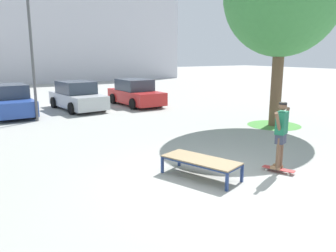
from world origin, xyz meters
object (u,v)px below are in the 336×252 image
object	(u,v)px
light_post	(30,32)
skater	(281,131)
car_blue	(10,101)
skateboard	(278,169)
car_red	(135,93)
skate_box	(201,161)
car_silver	(77,97)

from	to	relation	value
light_post	skater	bearing A→B (deg)	-69.53
skater	car_blue	bearing A→B (deg)	110.47
skateboard	car_red	size ratio (longest dim) A/B	0.19
skate_box	car_red	world-z (taller)	car_red
skateboard	car_blue	distance (m)	13.23
light_post	car_silver	bearing A→B (deg)	41.80
light_post	car_blue	bearing A→B (deg)	110.48
car_silver	light_post	xyz separation A→B (m)	(-2.53, -2.26, 3.13)
skater	light_post	size ratio (longest dim) A/B	0.29
skater	light_post	xyz separation A→B (m)	(-3.82, 10.22, 2.75)
skate_box	skater	xyz separation A→B (m)	(1.90, -0.75, 0.66)
car_blue	car_silver	bearing A→B (deg)	1.72
car_blue	skate_box	bearing A→B (deg)	-76.81
car_silver	light_post	distance (m)	4.62
car_silver	light_post	bearing A→B (deg)	-138.20
skate_box	light_post	size ratio (longest dim) A/B	0.35
skateboard	light_post	world-z (taller)	light_post
car_red	skate_box	bearing A→B (deg)	-109.03
skateboard	skater	distance (m)	0.99
skate_box	skateboard	world-z (taller)	skate_box
car_red	light_post	world-z (taller)	light_post
skate_box	car_red	xyz separation A→B (m)	(3.95, 11.47, 0.28)
skater	car_red	bearing A→B (deg)	80.44
car_red	light_post	size ratio (longest dim) A/B	0.73
car_blue	car_red	distance (m)	6.68
skate_box	skateboard	distance (m)	2.07
skate_box	light_post	world-z (taller)	light_post
car_blue	skateboard	bearing A→B (deg)	-69.53
skate_box	car_silver	size ratio (longest dim) A/B	0.47
skater	car_red	distance (m)	12.40
skateboard	skate_box	bearing A→B (deg)	158.33
skateboard	car_blue	world-z (taller)	car_blue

